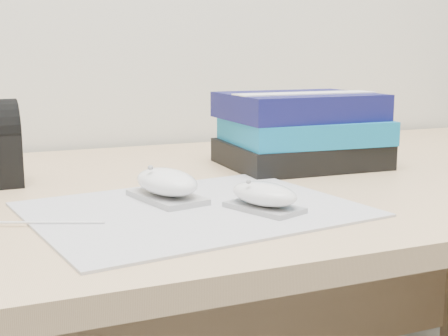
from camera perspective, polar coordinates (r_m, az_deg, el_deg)
name	(u,v)px	position (r m, az deg, el deg)	size (l,w,h in m)	color
desk	(241,298)	(1.14, 1.59, -11.82)	(1.60, 0.80, 0.73)	tan
mousepad	(194,209)	(0.80, -2.79, -3.80)	(0.40, 0.31, 0.00)	#9A9AA2
mouse_rear	(167,185)	(0.84, -5.26, -1.51)	(0.09, 0.13, 0.05)	#A4A4A6
mouse_front	(264,196)	(0.78, 3.69, -2.60)	(0.09, 0.11, 0.04)	#9B9B9D
usb_cable	(8,223)	(0.77, -19.18, -4.74)	(0.00, 0.00, 0.22)	white
book_stack	(301,130)	(1.11, 7.04, 3.47)	(0.27, 0.22, 0.13)	black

